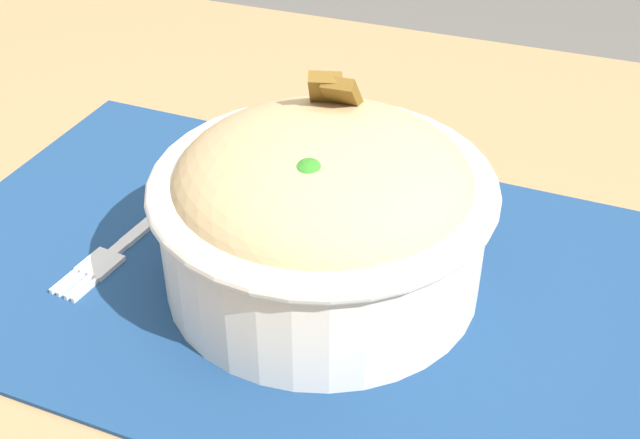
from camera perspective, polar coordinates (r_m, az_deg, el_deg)
table at (r=0.60m, az=-2.81°, el=-9.03°), size 1.36×0.84×0.75m
placemat at (r=0.55m, az=-2.89°, el=-3.42°), size 0.49×0.33×0.00m
bowl at (r=0.50m, az=0.00°, el=0.57°), size 0.21×0.21×0.13m
fork at (r=0.58m, az=-13.56°, el=-1.81°), size 0.03×0.13×0.00m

